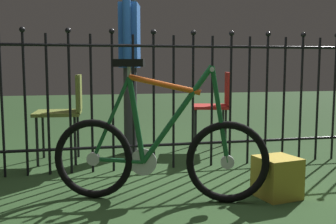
{
  "coord_description": "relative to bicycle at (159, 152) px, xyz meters",
  "views": [
    {
      "loc": [
        -0.78,
        -2.69,
        0.89
      ],
      "look_at": [
        -0.14,
        0.21,
        0.55
      ],
      "focal_mm": 43.09,
      "sensor_mm": 36.0,
      "label": 1
    }
  ],
  "objects": [
    {
      "name": "ground_plane",
      "position": [
        0.27,
        0.13,
        -0.32
      ],
      "size": [
        20.0,
        20.0,
        0.0
      ],
      "primitive_type": "plane",
      "color": "#24401E"
    },
    {
      "name": "iron_fence",
      "position": [
        0.21,
        0.82,
        0.31
      ],
      "size": [
        4.56,
        0.07,
        1.26
      ],
      "color": "black",
      "rests_on": "ground"
    },
    {
      "name": "bicycle",
      "position": [
        0.0,
        0.0,
        0.0
      ],
      "size": [
        1.37,
        0.55,
        0.93
      ],
      "color": "black",
      "rests_on": "ground"
    },
    {
      "name": "chair_olive",
      "position": [
        -0.62,
        1.27,
        0.18
      ],
      "size": [
        0.45,
        0.44,
        0.81
      ],
      "color": "black",
      "rests_on": "ground"
    },
    {
      "name": "chair_red",
      "position": [
        0.94,
        1.53,
        0.19
      ],
      "size": [
        0.48,
        0.48,
        0.82
      ],
      "color": "black",
      "rests_on": "ground"
    },
    {
      "name": "person_visitor",
      "position": [
        0.0,
        1.46,
        0.73
      ],
      "size": [
        0.25,
        0.46,
        1.74
      ],
      "color": "#2D2D33",
      "rests_on": "ground"
    },
    {
      "name": "display_crate",
      "position": [
        0.8,
        -0.11,
        -0.19
      ],
      "size": [
        0.3,
        0.3,
        0.28
      ],
      "primitive_type": "cube",
      "rotation": [
        0.0,
        0.0,
        0.19
      ],
      "color": "#B29933",
      "rests_on": "ground"
    }
  ]
}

